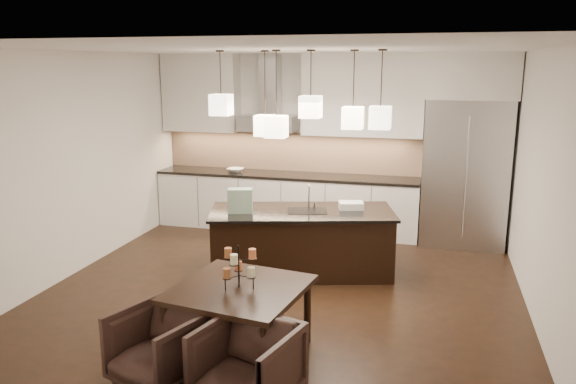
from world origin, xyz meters
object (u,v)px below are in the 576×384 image
(refrigerator, at_px, (465,173))
(dining_table, at_px, (240,321))
(island_body, at_px, (302,243))
(armchair_right, at_px, (247,366))
(armchair_left, at_px, (160,347))

(refrigerator, xyz_separation_m, dining_table, (-2.08, -3.98, -0.74))
(island_body, bearing_deg, dining_table, -106.93)
(island_body, height_order, armchair_right, island_body)
(dining_table, height_order, armchair_right, dining_table)
(refrigerator, bearing_deg, island_body, -138.72)
(armchair_left, bearing_deg, island_body, 98.92)
(refrigerator, bearing_deg, armchair_left, -119.33)
(island_body, bearing_deg, armchair_left, -116.61)
(island_body, height_order, armchair_left, island_body)
(refrigerator, bearing_deg, armchair_right, -110.51)
(dining_table, distance_m, armchair_right, 0.79)
(dining_table, relative_size, armchair_right, 1.54)
(island_body, relative_size, armchair_left, 3.18)
(refrigerator, xyz_separation_m, armchair_left, (-2.58, -4.59, -0.75))
(refrigerator, distance_m, island_body, 2.78)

